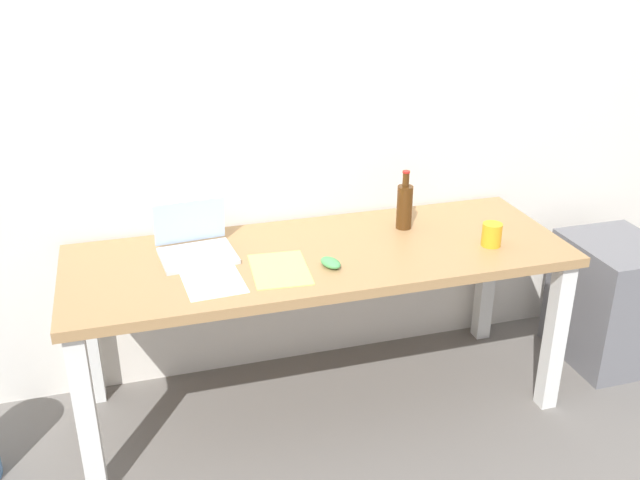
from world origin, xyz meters
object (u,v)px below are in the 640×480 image
Objects in this scene: laptop_left at (195,245)px; filing_cabinet at (611,301)px; desk at (320,272)px; beer_bottle at (405,205)px; coffee_mug at (492,235)px; computer_mouse at (330,263)px.

filing_cabinet is at bearing -4.35° from laptop_left.
beer_bottle is (0.41, 0.13, 0.19)m from desk.
coffee_mug is at bearing -11.42° from desk.
beer_bottle reaches higher than filing_cabinet.
desk is 3.36× the size of filing_cabinet.
desk is 0.71m from coffee_mug.
beer_bottle is 0.43× the size of filing_cabinet.
desk is 7.80× the size of beer_bottle.
beer_bottle reaches higher than laptop_left.
coffee_mug is 0.88m from filing_cabinet.
laptop_left reaches higher than filing_cabinet.
beer_bottle is 0.38m from coffee_mug.
computer_mouse is at bearing -179.51° from coffee_mug.
filing_cabinet is at bearing -9.14° from beer_bottle.
beer_bottle is at bearing 135.05° from coffee_mug.
beer_bottle is at bearing 14.55° from computer_mouse.
beer_bottle is at bearing 17.70° from desk.
laptop_left is 1.18m from coffee_mug.
desk reaches higher than filing_cabinet.
computer_mouse is 0.17× the size of filing_cabinet.
laptop_left is 0.54m from computer_mouse.
coffee_mug is (0.68, -0.14, 0.14)m from desk.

